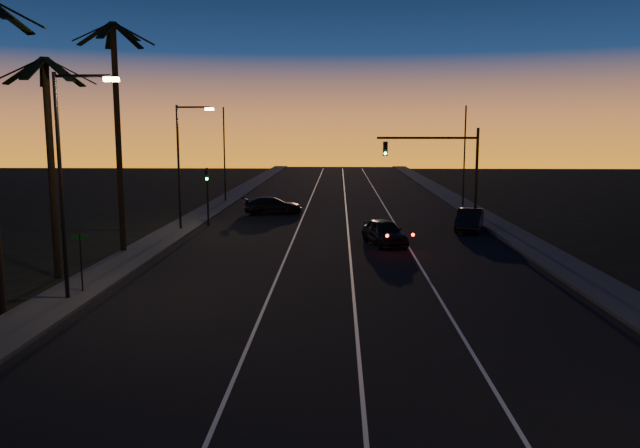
{
  "coord_description": "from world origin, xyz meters",
  "views": [
    {
      "loc": [
        -0.12,
        -3.97,
        6.78
      ],
      "look_at": [
        -0.92,
        22.09,
        2.88
      ],
      "focal_mm": 35.0,
      "sensor_mm": 36.0,
      "label": 1
    }
  ],
  "objects_px": {
    "signal_mast": "(443,160)",
    "right_car": "(470,220)",
    "cross_car": "(273,205)",
    "lead_car": "(384,232)"
  },
  "relations": [
    {
      "from": "signal_mast",
      "to": "right_car",
      "type": "height_order",
      "value": "signal_mast"
    },
    {
      "from": "signal_mast",
      "to": "right_car",
      "type": "xyz_separation_m",
      "value": [
        1.65,
        -1.63,
        -4.02
      ]
    },
    {
      "from": "cross_car",
      "to": "lead_car",
      "type": "bearing_deg",
      "value": -59.2
    },
    {
      "from": "cross_car",
      "to": "signal_mast",
      "type": "bearing_deg",
      "value": -27.81
    },
    {
      "from": "lead_car",
      "to": "cross_car",
      "type": "height_order",
      "value": "lead_car"
    },
    {
      "from": "lead_car",
      "to": "cross_car",
      "type": "xyz_separation_m",
      "value": [
        -8.17,
        13.7,
        -0.06
      ]
    },
    {
      "from": "signal_mast",
      "to": "lead_car",
      "type": "relative_size",
      "value": 1.35
    },
    {
      "from": "signal_mast",
      "to": "cross_car",
      "type": "distance_m",
      "value": 14.92
    },
    {
      "from": "signal_mast",
      "to": "right_car",
      "type": "distance_m",
      "value": 4.64
    },
    {
      "from": "lead_car",
      "to": "right_car",
      "type": "bearing_deg",
      "value": 41.0
    }
  ]
}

